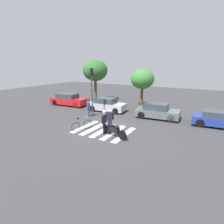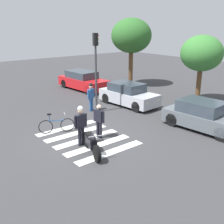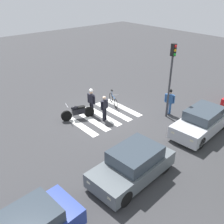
{
  "view_description": "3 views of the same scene",
  "coord_description": "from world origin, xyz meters",
  "px_view_note": "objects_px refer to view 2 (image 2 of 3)",
  "views": [
    {
      "loc": [
        7.27,
        -11.31,
        5.0
      ],
      "look_at": [
        0.13,
        1.09,
        1.25
      ],
      "focal_mm": 29.35,
      "sensor_mm": 36.0,
      "label": 1
    },
    {
      "loc": [
        9.95,
        -6.49,
        5.15
      ],
      "look_at": [
        -0.12,
        1.62,
        0.96
      ],
      "focal_mm": 44.03,
      "sensor_mm": 36.0,
      "label": 2
    },
    {
      "loc": [
        8.96,
        11.28,
        7.78
      ],
      "look_at": [
        0.36,
        1.37,
        0.92
      ],
      "focal_mm": 40.47,
      "sensor_mm": 36.0,
      "label": 3
    }
  ],
  "objects_px": {
    "car_silver_sedan": "(128,95)",
    "car_grey_coupe": "(203,116)",
    "police_motorcycle": "(91,143)",
    "traffic_light_pole": "(96,61)",
    "officer_on_foot": "(99,119)",
    "car_red_convertible": "(83,81)",
    "pedestrian_bystander": "(91,95)",
    "officer_by_motorcycle": "(81,123)",
    "leaning_bicycle": "(56,125)"
  },
  "relations": [
    {
      "from": "officer_by_motorcycle",
      "to": "car_red_convertible",
      "type": "height_order",
      "value": "officer_by_motorcycle"
    },
    {
      "from": "pedestrian_bystander",
      "to": "traffic_light_pole",
      "type": "xyz_separation_m",
      "value": [
        0.38,
        0.15,
        2.08
      ]
    },
    {
      "from": "leaning_bicycle",
      "to": "officer_by_motorcycle",
      "type": "height_order",
      "value": "officer_by_motorcycle"
    },
    {
      "from": "pedestrian_bystander",
      "to": "police_motorcycle",
      "type": "bearing_deg",
      "value": -34.62
    },
    {
      "from": "car_silver_sedan",
      "to": "car_grey_coupe",
      "type": "bearing_deg",
      "value": 0.96
    },
    {
      "from": "pedestrian_bystander",
      "to": "car_grey_coupe",
      "type": "bearing_deg",
      "value": 24.25
    },
    {
      "from": "car_grey_coupe",
      "to": "leaning_bicycle",
      "type": "bearing_deg",
      "value": -124.62
    },
    {
      "from": "police_motorcycle",
      "to": "traffic_light_pole",
      "type": "bearing_deg",
      "value": 141.97
    },
    {
      "from": "officer_on_foot",
      "to": "car_red_convertible",
      "type": "distance_m",
      "value": 10.11
    },
    {
      "from": "car_silver_sedan",
      "to": "officer_on_foot",
      "type": "bearing_deg",
      "value": -55.86
    },
    {
      "from": "traffic_light_pole",
      "to": "police_motorcycle",
      "type": "bearing_deg",
      "value": -38.03
    },
    {
      "from": "police_motorcycle",
      "to": "pedestrian_bystander",
      "type": "xyz_separation_m",
      "value": [
        -4.82,
        3.33,
        0.53
      ]
    },
    {
      "from": "pedestrian_bystander",
      "to": "car_silver_sedan",
      "type": "xyz_separation_m",
      "value": [
        0.48,
        2.63,
        -0.3
      ]
    },
    {
      "from": "officer_by_motorcycle",
      "to": "traffic_light_pole",
      "type": "height_order",
      "value": "traffic_light_pole"
    },
    {
      "from": "police_motorcycle",
      "to": "traffic_light_pole",
      "type": "height_order",
      "value": "traffic_light_pole"
    },
    {
      "from": "traffic_light_pole",
      "to": "car_red_convertible",
      "type": "bearing_deg",
      "value": 154.61
    },
    {
      "from": "officer_by_motorcycle",
      "to": "officer_on_foot",
      "type": "bearing_deg",
      "value": 98.65
    },
    {
      "from": "officer_on_foot",
      "to": "officer_by_motorcycle",
      "type": "bearing_deg",
      "value": -81.35
    },
    {
      "from": "car_red_convertible",
      "to": "traffic_light_pole",
      "type": "height_order",
      "value": "traffic_light_pole"
    },
    {
      "from": "car_silver_sedan",
      "to": "car_grey_coupe",
      "type": "relative_size",
      "value": 1.01
    },
    {
      "from": "car_silver_sedan",
      "to": "car_grey_coupe",
      "type": "height_order",
      "value": "car_silver_sedan"
    },
    {
      "from": "officer_by_motorcycle",
      "to": "car_red_convertible",
      "type": "bearing_deg",
      "value": 146.47
    },
    {
      "from": "leaning_bicycle",
      "to": "officer_on_foot",
      "type": "height_order",
      "value": "officer_on_foot"
    },
    {
      "from": "police_motorcycle",
      "to": "pedestrian_bystander",
      "type": "height_order",
      "value": "pedestrian_bystander"
    },
    {
      "from": "car_red_convertible",
      "to": "car_grey_coupe",
      "type": "height_order",
      "value": "car_red_convertible"
    },
    {
      "from": "pedestrian_bystander",
      "to": "car_grey_coupe",
      "type": "height_order",
      "value": "pedestrian_bystander"
    },
    {
      "from": "pedestrian_bystander",
      "to": "traffic_light_pole",
      "type": "distance_m",
      "value": 2.12
    },
    {
      "from": "officer_on_foot",
      "to": "leaning_bicycle",
      "type": "bearing_deg",
      "value": -145.52
    },
    {
      "from": "leaning_bicycle",
      "to": "car_red_convertible",
      "type": "bearing_deg",
      "value": 138.88
    },
    {
      "from": "leaning_bicycle",
      "to": "traffic_light_pole",
      "type": "bearing_deg",
      "value": 112.85
    },
    {
      "from": "officer_on_foot",
      "to": "car_silver_sedan",
      "type": "relative_size",
      "value": 0.39
    },
    {
      "from": "leaning_bicycle",
      "to": "car_red_convertible",
      "type": "height_order",
      "value": "car_red_convertible"
    },
    {
      "from": "police_motorcycle",
      "to": "officer_on_foot",
      "type": "height_order",
      "value": "officer_on_foot"
    },
    {
      "from": "police_motorcycle",
      "to": "officer_by_motorcycle",
      "type": "relative_size",
      "value": 1.15
    },
    {
      "from": "officer_by_motorcycle",
      "to": "car_grey_coupe",
      "type": "distance_m",
      "value": 6.32
    },
    {
      "from": "pedestrian_bystander",
      "to": "car_grey_coupe",
      "type": "xyz_separation_m",
      "value": [
        6.04,
        2.72,
        -0.31
      ]
    },
    {
      "from": "police_motorcycle",
      "to": "leaning_bicycle",
      "type": "distance_m",
      "value": 2.97
    },
    {
      "from": "officer_on_foot",
      "to": "car_grey_coupe",
      "type": "height_order",
      "value": "officer_on_foot"
    },
    {
      "from": "leaning_bicycle",
      "to": "car_red_convertible",
      "type": "xyz_separation_m",
      "value": [
        -7.02,
        6.13,
        0.33
      ]
    },
    {
      "from": "car_red_convertible",
      "to": "pedestrian_bystander",
      "type": "bearing_deg",
      "value": -28.27
    },
    {
      "from": "officer_on_foot",
      "to": "car_grey_coupe",
      "type": "bearing_deg",
      "value": 63.87
    },
    {
      "from": "car_silver_sedan",
      "to": "car_grey_coupe",
      "type": "distance_m",
      "value": 5.56
    },
    {
      "from": "leaning_bicycle",
      "to": "car_red_convertible",
      "type": "relative_size",
      "value": 0.34
    },
    {
      "from": "leaning_bicycle",
      "to": "car_silver_sedan",
      "type": "bearing_deg",
      "value": 102.94
    },
    {
      "from": "officer_on_foot",
      "to": "traffic_light_pole",
      "type": "relative_size",
      "value": 0.35
    },
    {
      "from": "leaning_bicycle",
      "to": "officer_on_foot",
      "type": "bearing_deg",
      "value": 34.48
    },
    {
      "from": "officer_by_motorcycle",
      "to": "car_grey_coupe",
      "type": "relative_size",
      "value": 0.44
    },
    {
      "from": "pedestrian_bystander",
      "to": "car_silver_sedan",
      "type": "distance_m",
      "value": 2.69
    },
    {
      "from": "officer_by_motorcycle",
      "to": "pedestrian_bystander",
      "type": "relative_size",
      "value": 1.04
    },
    {
      "from": "leaning_bicycle",
      "to": "car_grey_coupe",
      "type": "bearing_deg",
      "value": 55.38
    }
  ]
}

